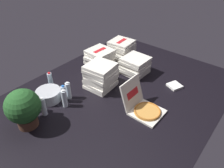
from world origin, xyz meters
TOP-DOWN VIEW (x-y plane):
  - ground_plane at (0.00, 0.00)m, footprint 3.20×2.40m
  - open_pizza_box at (-0.07, -0.42)m, footprint 0.35×0.48m
  - pizza_stack_center_far at (0.85, 0.60)m, footprint 0.39×0.39m
  - pizza_stack_right_near at (0.36, 0.66)m, footprint 0.40×0.38m
  - pizza_stack_left_far at (0.58, 0.15)m, footprint 0.38×0.38m
  - pizza_stack_left_mid at (-0.02, 0.31)m, footprint 0.40×0.40m
  - ice_bucket at (-0.65, 0.64)m, footprint 0.32×0.32m
  - water_bottle_0 at (-0.91, 0.59)m, footprint 0.06×0.06m
  - water_bottle_1 at (-0.55, 0.44)m, footprint 0.06×0.06m
  - water_bottle_2 at (-0.47, 0.46)m, footprint 0.06×0.06m
  - water_bottle_3 at (-0.86, 0.45)m, footprint 0.06×0.06m
  - water_bottle_4 at (-0.47, 0.82)m, footprint 0.06×0.06m
  - water_bottle_5 at (-0.60, 0.37)m, footprint 0.06×0.06m
  - potted_plant at (-1.08, 0.45)m, footprint 0.38×0.38m
  - napkin_pile at (0.64, -0.50)m, footprint 0.22×0.22m

SIDE VIEW (x-z plane):
  - ground_plane at x=0.00m, z-range -0.02..0.00m
  - napkin_pile at x=0.64m, z-range 0.00..0.03m
  - ice_bucket at x=-0.65m, z-range 0.00..0.14m
  - open_pizza_box at x=-0.07m, z-range -0.11..0.25m
  - water_bottle_0 at x=-0.91m, z-range -0.01..0.24m
  - water_bottle_1 at x=-0.55m, z-range -0.01..0.24m
  - water_bottle_2 at x=-0.47m, z-range -0.01..0.24m
  - water_bottle_3 at x=-0.86m, z-range -0.01..0.24m
  - water_bottle_4 at x=-0.47m, z-range -0.01..0.24m
  - water_bottle_5 at x=-0.60m, z-range -0.01..0.24m
  - pizza_stack_left_far at x=0.58m, z-range 0.00..0.26m
  - pizza_stack_center_far at x=0.85m, z-range 0.00..0.31m
  - pizza_stack_right_near at x=0.36m, z-range 0.00..0.31m
  - pizza_stack_left_mid at x=-0.02m, z-range 0.00..0.35m
  - potted_plant at x=-1.08m, z-range 0.02..0.49m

